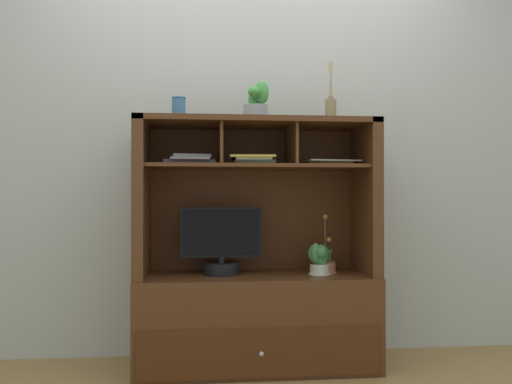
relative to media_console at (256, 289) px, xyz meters
name	(u,v)px	position (x,y,z in m)	size (l,w,h in m)	color
floor_plane	(256,368)	(0.00, -0.01, -0.44)	(6.00, 6.00, 0.02)	olive
back_wall	(251,122)	(0.00, 0.27, 0.97)	(6.00, 0.02, 2.80)	#B0B7B0
media_console	(256,289)	(0.00, 0.00, 0.00)	(1.32, 0.54, 1.37)	#502D16
tv_monitor	(221,246)	(-0.19, 0.01, 0.24)	(0.45, 0.20, 0.38)	black
potted_orchid	(326,266)	(0.40, 0.02, 0.12)	(0.13, 0.13, 0.33)	#B57852
potted_fern	(319,259)	(0.35, -0.05, 0.17)	(0.12, 0.12, 0.18)	beige
magazine_stack_left	(254,160)	(-0.01, -0.06, 0.72)	(0.27, 0.30, 0.05)	#384436
magazine_stack_centre	(327,163)	(0.42, 0.05, 0.71)	(0.34, 0.33, 0.03)	#B6993F
magazine_stack_right	(189,160)	(-0.37, -0.07, 0.72)	(0.29, 0.27, 0.05)	#353136
diffuser_bottle	(331,110)	(0.43, 0.00, 1.01)	(0.07, 0.07, 0.34)	#847651
potted_succulent	(257,105)	(0.01, 0.01, 1.03)	(0.16, 0.16, 0.23)	gray
ceramic_vase	(179,108)	(-0.43, -0.02, 1.00)	(0.08, 0.08, 0.12)	teal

